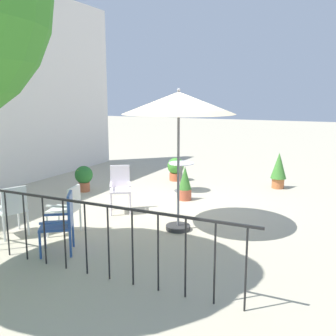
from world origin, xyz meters
TOP-DOWN VIEW (x-y plane):
  - ground_plane at (0.00, 0.00)m, footprint 60.00×60.00m
  - terrace_railing at (-3.06, -0.00)m, footprint 0.03×5.05m
  - patio_umbrella_0 at (-0.95, -0.61)m, footprint 1.95×1.95m
  - cafe_table_0 at (1.63, 0.44)m, footprint 0.63×0.63m
  - patio_chair_0 at (-2.63, 0.59)m, footprint 0.63×0.64m
  - patio_chair_1 at (-0.43, 0.93)m, footprint 0.63×0.61m
  - patio_chair_2 at (-2.45, 1.81)m, footprint 0.58×0.59m
  - patio_chair_3 at (-1.98, 1.02)m, footprint 0.56×0.55m
  - potted_plant_0 at (0.60, 2.65)m, footprint 0.45×0.45m
  - potted_plant_1 at (2.73, 1.07)m, footprint 0.47×0.48m
  - potted_plant_2 at (0.95, 0.05)m, footprint 0.30×0.30m
  - potted_plant_3 at (3.02, -1.70)m, footprint 0.40×0.40m

SIDE VIEW (x-z plane):
  - ground_plane at x=0.00m, z-range 0.00..0.00m
  - potted_plant_1 at x=2.73m, z-range 0.03..0.68m
  - potted_plant_0 at x=0.60m, z-range 0.05..0.70m
  - potted_plant_2 at x=0.95m, z-range 0.00..0.78m
  - patio_chair_3 at x=-1.98m, z-range 0.07..0.93m
  - cafe_table_0 at x=1.63m, z-range 0.14..0.87m
  - potted_plant_3 at x=3.02m, z-range 0.04..0.97m
  - patio_chair_2 at x=-2.45m, z-range 0.07..0.96m
  - patio_chair_0 at x=-2.63m, z-range 0.05..0.99m
  - patio_chair_1 at x=-0.43m, z-range 0.07..1.02m
  - terrace_railing at x=-3.06m, z-range 0.17..1.19m
  - patio_umbrella_0 at x=-0.95m, z-range 0.98..3.48m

